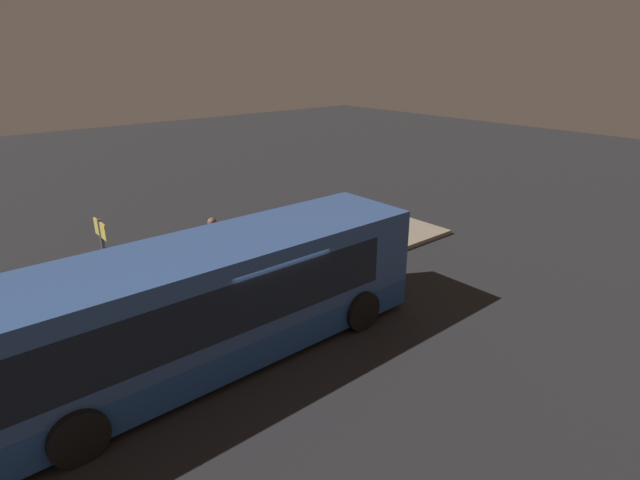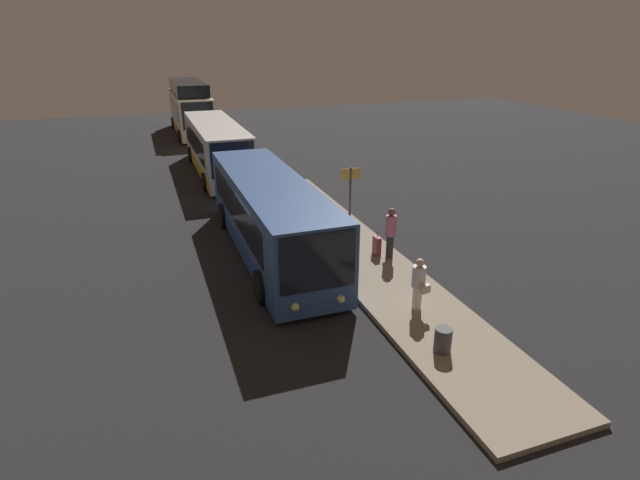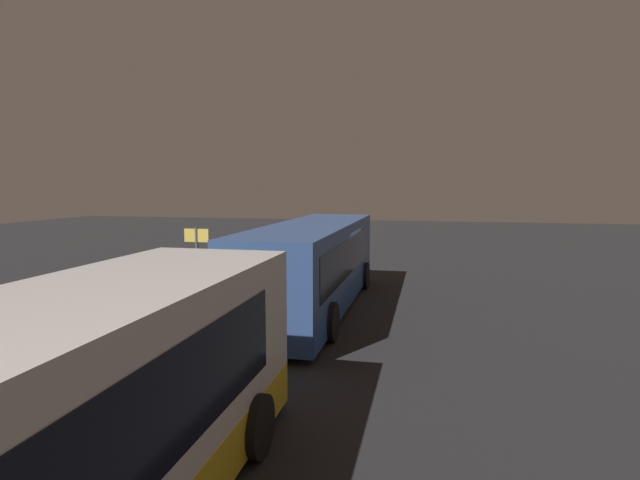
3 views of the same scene
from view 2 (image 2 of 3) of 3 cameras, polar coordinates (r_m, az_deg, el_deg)
name	(u,v)px [view 2 (image 2 of 3)]	position (r m, az deg, el deg)	size (l,w,h in m)	color
ground	(278,265)	(17.79, -4.86, -2.90)	(80.00, 80.00, 0.00)	#232326
platform	(356,252)	(18.66, 4.11, -1.35)	(20.00, 2.84, 0.16)	gray
bus_lead	(270,217)	(18.39, -5.74, 2.67)	(10.64, 2.76, 2.81)	#33518C
bus_second	(217,148)	(30.28, -11.72, 10.24)	(10.70, 2.75, 2.90)	silver
bus_third	(191,110)	(43.48, -14.57, 14.14)	(10.17, 2.87, 4.13)	beige
passenger_boarding	(391,231)	(17.78, 8.07, 1.07)	(0.61, 0.47, 1.86)	#2D2D33
passenger_waiting	(325,219)	(19.19, 0.60, 2.45)	(0.49, 0.63, 1.63)	gray
passenger_with_bags	(419,283)	(14.59, 11.22, -4.82)	(0.62, 0.47, 1.60)	silver
suitcase	(377,246)	(18.17, 6.51, -0.65)	(0.39, 0.18, 0.93)	maroon
sign_post	(350,190)	(20.24, 3.47, 5.78)	(0.10, 0.83, 2.56)	#4C4C51
trash_bin	(443,340)	(13.14, 13.87, -11.01)	(0.44, 0.44, 0.65)	#3F3F44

